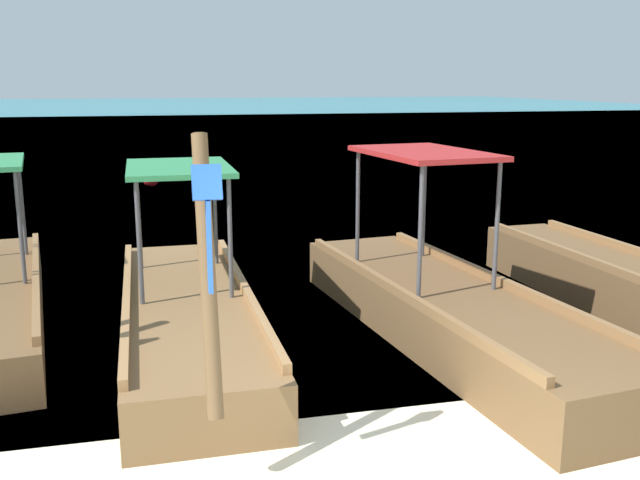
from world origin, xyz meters
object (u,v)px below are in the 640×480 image
object	(u,v)px
longtail_boat_blue_ribbon	(188,314)
longtail_boat_violet_ribbon	(632,289)
mooring_buoy_near	(151,179)
longtail_boat_green_ribbon	(449,309)

from	to	relation	value
longtail_boat_blue_ribbon	longtail_boat_violet_ribbon	bearing A→B (deg)	-3.42
longtail_boat_blue_ribbon	mooring_buoy_near	bearing A→B (deg)	91.34
longtail_boat_blue_ribbon	mooring_buoy_near	size ratio (longest dim) A/B	12.53
longtail_boat_green_ribbon	longtail_boat_blue_ribbon	bearing A→B (deg)	168.22
longtail_boat_violet_ribbon	mooring_buoy_near	world-z (taller)	longtail_boat_violet_ribbon
longtail_boat_blue_ribbon	longtail_boat_green_ribbon	distance (m)	2.97
longtail_boat_green_ribbon	mooring_buoy_near	distance (m)	13.56
mooring_buoy_near	longtail_boat_violet_ribbon	bearing A→B (deg)	-65.78
longtail_boat_green_ribbon	longtail_boat_violet_ribbon	xyz separation A→B (m)	(2.60, 0.28, -0.03)
longtail_boat_green_ribbon	longtail_boat_violet_ribbon	distance (m)	2.62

